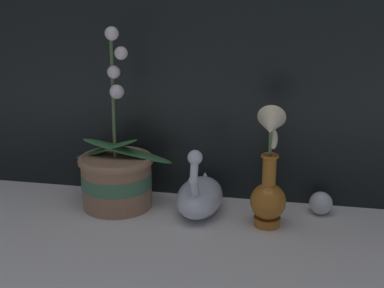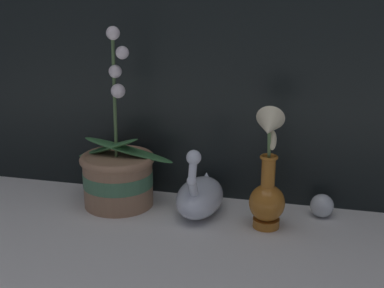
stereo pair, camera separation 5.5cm
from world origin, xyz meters
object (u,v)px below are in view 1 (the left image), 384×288
object	(u,v)px
blue_vase	(269,183)
glass_sphere	(321,203)
swan_figurine	(200,195)
orchid_potted_plant	(117,175)

from	to	relation	value
blue_vase	glass_sphere	distance (m)	0.17
blue_vase	glass_sphere	size ratio (longest dim) A/B	5.14
swan_figurine	glass_sphere	world-z (taller)	swan_figurine
swan_figurine	glass_sphere	bearing A→B (deg)	9.31
orchid_potted_plant	swan_figurine	distance (m)	0.21
orchid_potted_plant	blue_vase	size ratio (longest dim) A/B	1.53
glass_sphere	orchid_potted_plant	bearing A→B (deg)	-174.68
swan_figurine	blue_vase	xyz separation A→B (m)	(0.16, -0.05, 0.06)
blue_vase	orchid_potted_plant	bearing A→B (deg)	172.78
swan_figurine	glass_sphere	size ratio (longest dim) A/B	3.55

